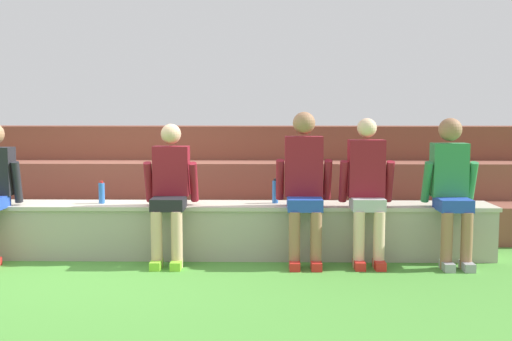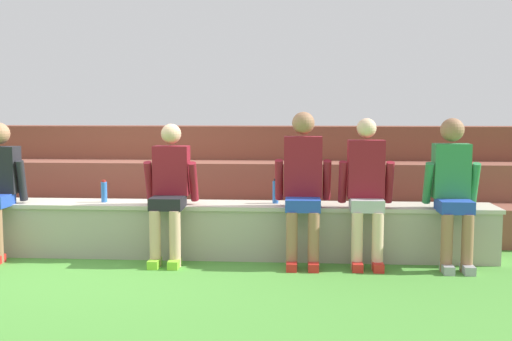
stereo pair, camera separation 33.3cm
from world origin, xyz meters
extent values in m
plane|color=#4C9338|center=(0.00, 0.00, 0.00)|extent=(80.00, 80.00, 0.00)
cube|color=#A8A08E|center=(0.00, 0.24, 0.28)|extent=(7.99, 0.48, 0.55)
cube|color=#BCB39F|center=(0.00, 0.24, 0.54)|extent=(8.03, 0.52, 0.04)
cube|color=brown|center=(0.00, 1.01, 0.22)|extent=(10.71, 0.61, 0.44)
cube|color=brown|center=(0.00, 1.62, 0.44)|extent=(10.71, 0.61, 0.87)
cube|color=brown|center=(0.00, 2.22, 0.66)|extent=(10.71, 0.61, 1.31)
cube|color=black|center=(-1.07, 0.10, 0.90)|extent=(0.37, 0.20, 0.49)
cylinder|color=black|center=(-0.83, 0.08, 0.79)|extent=(0.08, 0.15, 0.43)
cylinder|color=#DBAD89|center=(0.63, -0.23, 0.28)|extent=(0.11, 0.11, 0.55)
cylinder|color=#DBAD89|center=(0.83, -0.23, 0.28)|extent=(0.11, 0.11, 0.55)
cube|color=#8CD833|center=(0.63, -0.27, 0.04)|extent=(0.10, 0.22, 0.08)
cube|color=#8CD833|center=(0.83, -0.27, 0.04)|extent=(0.10, 0.22, 0.08)
cube|color=black|center=(0.73, -0.09, 0.61)|extent=(0.32, 0.34, 0.12)
cube|color=maroon|center=(0.73, 0.11, 0.91)|extent=(0.35, 0.20, 0.50)
sphere|color=#DBAD89|center=(0.73, 0.11, 1.28)|extent=(0.20, 0.20, 0.20)
cylinder|color=maroon|center=(0.50, 0.09, 0.80)|extent=(0.08, 0.21, 0.42)
cylinder|color=maroon|center=(0.96, 0.09, 0.80)|extent=(0.08, 0.23, 0.42)
cylinder|color=#996B4C|center=(1.96, -0.23, 0.28)|extent=(0.11, 0.11, 0.55)
cylinder|color=#996B4C|center=(2.17, -0.23, 0.28)|extent=(0.11, 0.11, 0.55)
cube|color=red|center=(1.96, -0.27, 0.04)|extent=(0.10, 0.22, 0.08)
cube|color=red|center=(2.17, -0.27, 0.04)|extent=(0.10, 0.22, 0.08)
cube|color=#2347B2|center=(2.06, -0.09, 0.61)|extent=(0.34, 0.34, 0.12)
cube|color=maroon|center=(2.06, 0.10, 0.96)|extent=(0.38, 0.20, 0.60)
sphere|color=#996B4C|center=(2.06, 0.10, 1.39)|extent=(0.22, 0.22, 0.22)
cylinder|color=maroon|center=(1.82, 0.08, 0.82)|extent=(0.08, 0.21, 0.42)
cylinder|color=maroon|center=(2.30, 0.08, 0.82)|extent=(0.08, 0.22, 0.42)
cylinder|color=beige|center=(2.58, -0.20, 0.28)|extent=(0.11, 0.11, 0.55)
cylinder|color=beige|center=(2.77, -0.20, 0.28)|extent=(0.11, 0.11, 0.55)
cube|color=red|center=(2.58, -0.24, 0.04)|extent=(0.10, 0.22, 0.08)
cube|color=red|center=(2.77, -0.24, 0.04)|extent=(0.10, 0.22, 0.08)
cube|color=#B2B2B7|center=(2.68, -0.08, 0.61)|extent=(0.32, 0.31, 0.12)
cube|color=maroon|center=(2.68, 0.03, 0.94)|extent=(0.35, 0.20, 0.57)
sphere|color=beige|center=(2.68, 0.03, 1.34)|extent=(0.19, 0.19, 0.19)
cylinder|color=maroon|center=(2.45, 0.01, 0.82)|extent=(0.08, 0.19, 0.43)
cylinder|color=maroon|center=(2.90, 0.01, 0.82)|extent=(0.08, 0.20, 0.42)
cylinder|color=#996B4C|center=(3.41, -0.24, 0.28)|extent=(0.11, 0.11, 0.55)
cylinder|color=#996B4C|center=(3.60, -0.24, 0.28)|extent=(0.11, 0.11, 0.55)
cube|color=#99999E|center=(3.41, -0.28, 0.04)|extent=(0.10, 0.22, 0.08)
cube|color=#99999E|center=(3.60, -0.28, 0.04)|extent=(0.10, 0.22, 0.08)
cube|color=#2347B2|center=(3.50, -0.09, 0.61)|extent=(0.31, 0.35, 0.12)
cube|color=#2D7F47|center=(3.50, 0.07, 0.93)|extent=(0.34, 0.20, 0.53)
sphere|color=#996B4C|center=(3.50, 0.07, 1.33)|extent=(0.23, 0.23, 0.23)
cylinder|color=#2D7F47|center=(3.28, 0.05, 0.81)|extent=(0.08, 0.21, 0.42)
cylinder|color=#2D7F47|center=(3.73, 0.05, 0.81)|extent=(0.08, 0.20, 0.42)
cylinder|color=blue|center=(-0.02, 0.24, 0.66)|extent=(0.06, 0.06, 0.21)
cylinder|color=red|center=(-0.02, 0.24, 0.78)|extent=(0.04, 0.04, 0.02)
cylinder|color=blue|center=(1.78, 0.29, 0.67)|extent=(0.06, 0.06, 0.23)
cylinder|color=black|center=(1.78, 0.29, 0.80)|extent=(0.04, 0.04, 0.02)
camera|label=1|loc=(1.69, -5.93, 1.50)|focal=42.34mm
camera|label=2|loc=(2.02, -5.91, 1.50)|focal=42.34mm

